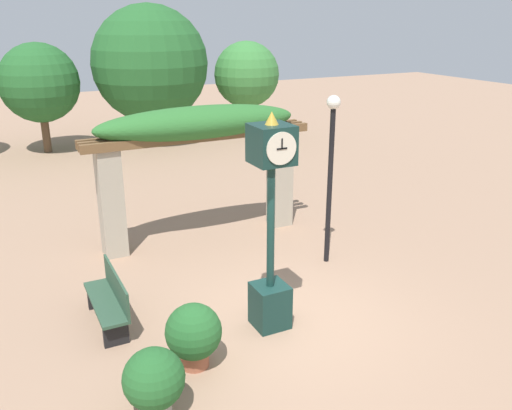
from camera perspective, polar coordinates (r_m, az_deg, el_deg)
name	(u,v)px	position (r m, az deg, el deg)	size (l,w,h in m)	color
ground_plane	(289,320)	(9.13, 3.50, -12.00)	(60.00, 60.00, 0.00)	#9E7A60
pedestal_clock	(271,229)	(8.23, 1.56, -2.51)	(0.57, 0.62, 3.46)	#14332D
pergola	(200,138)	(11.59, -5.96, 6.98)	(4.98, 1.07, 2.96)	#A89E89
potted_plant_near_left	(194,334)	(7.86, -6.59, -13.29)	(0.81, 0.81, 0.96)	#9E563D
potted_plant_near_right	(154,381)	(7.07, -10.69, -17.76)	(0.77, 0.77, 0.95)	gray
park_bench	(110,300)	(9.11, -15.16, -9.62)	(0.42, 1.58, 0.89)	#2D4C38
lamp_post	(331,158)	(10.47, 7.90, 4.92)	(0.26, 0.26, 3.35)	black
tree_line	(112,70)	(21.09, -14.88, 13.53)	(14.10, 4.35, 5.16)	brown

